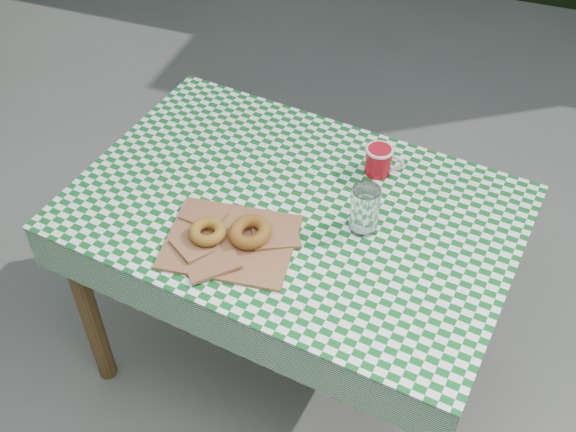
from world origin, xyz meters
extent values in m
plane|color=#565550|center=(0.00, 0.00, 0.00)|extent=(60.00, 60.00, 0.00)
cube|color=brown|center=(-0.17, -0.09, 0.38)|extent=(1.31, 0.96, 0.75)
cube|color=#0D591E|center=(-0.17, -0.09, 0.75)|extent=(1.33, 0.99, 0.01)
cube|color=#966641|center=(-0.28, -0.28, 0.76)|extent=(0.36, 0.30, 0.02)
torus|color=#96671F|center=(-0.34, -0.29, 0.79)|extent=(0.13, 0.13, 0.03)
torus|color=brown|center=(-0.23, -0.26, 0.79)|extent=(0.16, 0.16, 0.04)
cylinder|color=white|center=(0.04, -0.11, 0.83)|extent=(0.08, 0.08, 0.14)
camera|label=1|loc=(0.30, -1.43, 2.12)|focal=44.01mm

